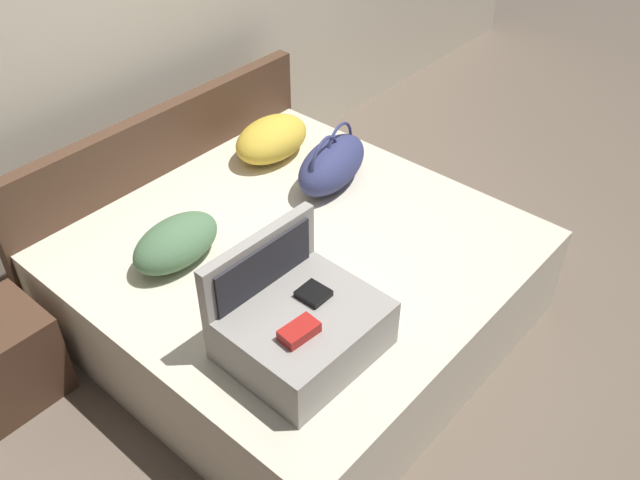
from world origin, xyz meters
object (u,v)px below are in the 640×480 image
pillow_center_head (272,139)px  nightstand (0,360)px  bed (299,283)px  pillow_near_headboard (176,242)px  hard_case_large (301,324)px  duffel_bag (332,164)px

pillow_center_head → nightstand: bearing=178.3°
pillow_center_head → nightstand: 1.74m
bed → pillow_near_headboard: pillow_near_headboard is taller
bed → nightstand: 1.40m
bed → hard_case_large: (-0.47, -0.45, 0.39)m
nightstand → pillow_near_headboard: bearing=-24.0°
bed → hard_case_large: bearing=-136.2°
nightstand → pillow_center_head: bearing=-1.7°
bed → duffel_bag: duffel_bag is taller
hard_case_large → pillow_near_headboard: size_ratio=1.29×
duffel_bag → nightstand: 1.82m
pillow_center_head → duffel_bag: bearing=-89.0°
bed → pillow_center_head: bearing=52.8°
hard_case_large → nightstand: hard_case_large is taller
hard_case_large → bed: bearing=45.2°
hard_case_large → pillow_near_headboard: 0.79m
hard_case_large → pillow_near_headboard: (0.03, 0.79, -0.04)m
pillow_center_head → nightstand: pillow_center_head is taller
duffel_bag → nightstand: duffel_bag is taller
duffel_bag → nightstand: (-1.71, 0.48, -0.41)m
pillow_near_headboard → pillow_center_head: 0.96m
bed → nightstand: (-1.22, 0.68, -0.03)m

